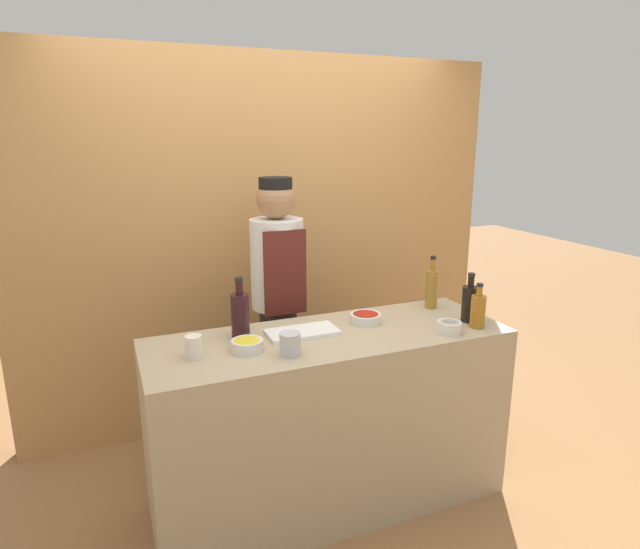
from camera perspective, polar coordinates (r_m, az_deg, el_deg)
ground_plane at (r=3.13m, az=0.95°, el=-22.78°), size 14.00×14.00×0.00m
cabinet_wall at (r=3.57m, az=-5.87°, el=3.23°), size 3.18×0.18×2.40m
counter at (r=2.87m, az=0.99°, el=-15.28°), size 1.81×0.63×0.94m
sauce_bowl_yellow at (r=2.49m, az=-7.77°, el=-7.43°), size 0.15×0.15×0.05m
sauce_bowl_white at (r=2.75m, az=13.62°, el=-5.44°), size 0.12×0.12×0.06m
sauce_bowl_red at (r=2.84m, az=4.89°, el=-4.61°), size 0.16×0.16×0.05m
cutting_board at (r=2.67m, az=-1.90°, el=-6.16°), size 0.35×0.18×0.02m
bottle_amber at (r=2.85m, az=16.50°, el=-3.69°), size 0.08×0.08×0.23m
bottle_vinegar at (r=3.10m, az=11.82°, el=-1.40°), size 0.07×0.07×0.30m
bottle_wine at (r=2.63m, az=-8.51°, el=-4.16°), size 0.09×0.09×0.30m
bottle_soy at (r=2.93m, az=15.66°, el=-2.90°), size 0.08×0.08×0.26m
cup_cream at (r=2.45m, az=-13.31°, el=-7.50°), size 0.08×0.08×0.10m
cup_steel at (r=2.42m, az=-3.21°, el=-7.41°), size 0.10×0.10×0.10m
chef_center at (r=3.19m, az=-4.50°, el=-3.08°), size 0.31×0.31×1.67m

